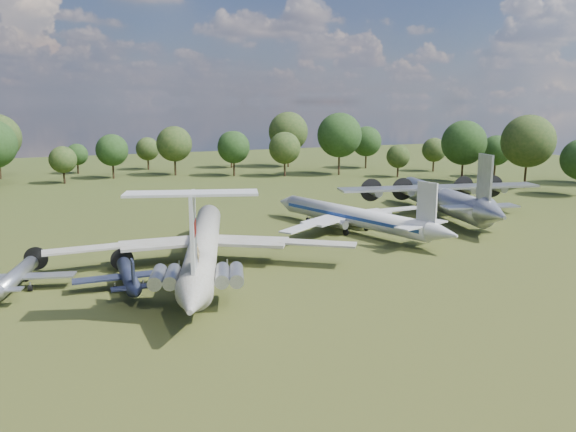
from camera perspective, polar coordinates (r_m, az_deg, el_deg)
name	(u,v)px	position (r m, az deg, el deg)	size (l,w,h in m)	color
ground	(239,257)	(70.28, -5.05, -4.20)	(300.00, 300.00, 0.00)	#223F15
il62_airliner	(204,250)	(65.23, -8.57, -3.46)	(35.54, 46.20, 4.53)	beige
tu104_jet	(352,220)	(83.50, 6.56, -0.37)	(28.29, 37.72, 3.77)	silver
an12_transport	(442,202)	(96.96, 15.36, 1.35)	(34.64, 38.71, 5.09)	#919398
small_prop_west	(129,279)	(60.35, -15.89, -6.18)	(10.93, 14.90, 2.19)	black
small_prop_northwest	(16,280)	(63.93, -25.93, -5.88)	(11.43, 15.59, 2.29)	#989A9F
person_on_il62	(196,252)	(52.18, -9.32, -3.68)	(0.66, 0.43, 1.82)	#957E4C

